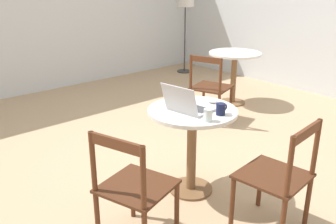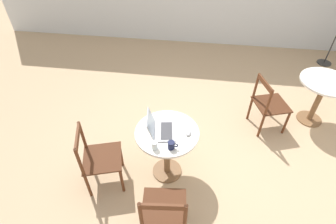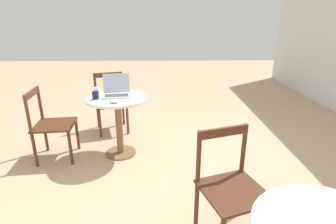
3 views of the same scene
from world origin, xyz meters
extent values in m
plane|color=tan|center=(0.00, 0.00, 0.00)|extent=(16.00, 16.00, 0.00)
cylinder|color=brown|center=(-0.26, -0.50, 0.01)|extent=(0.38, 0.38, 0.02)
cylinder|color=brown|center=(-0.26, -0.50, 0.37)|extent=(0.08, 0.08, 0.70)
cylinder|color=silver|center=(-0.26, -0.50, 0.73)|extent=(0.73, 0.73, 0.03)
cylinder|color=brown|center=(1.85, 0.80, 0.01)|extent=(0.38, 0.38, 0.02)
cylinder|color=brown|center=(1.85, 0.80, 0.37)|extent=(0.08, 0.08, 0.70)
cylinder|color=silver|center=(1.85, 0.80, 0.73)|extent=(0.73, 0.73, 0.03)
cylinder|color=#562D19|center=(-0.40, -1.07, 0.21)|extent=(0.04, 0.04, 0.42)
cylinder|color=#562D19|center=(-0.01, -1.03, 0.21)|extent=(0.04, 0.04, 0.42)
cube|color=#492715|center=(-0.19, -1.24, 0.43)|extent=(0.49, 0.49, 0.02)
cylinder|color=#562D19|center=(-0.36, -1.46, 0.65)|extent=(0.04, 0.04, 0.42)
cylinder|color=#562D19|center=(0.03, -1.42, 0.65)|extent=(0.04, 0.04, 0.42)
cube|color=#562D19|center=(-0.17, -1.44, 0.82)|extent=(0.42, 0.07, 0.07)
cylinder|color=#562D19|center=(-0.87, -0.48, 0.21)|extent=(0.04, 0.04, 0.42)
cylinder|color=#562D19|center=(-0.76, -0.85, 0.21)|extent=(0.04, 0.04, 0.42)
cylinder|color=#562D19|center=(-1.25, -0.59, 0.21)|extent=(0.04, 0.04, 0.42)
cylinder|color=#562D19|center=(-1.13, -0.97, 0.21)|extent=(0.04, 0.04, 0.42)
cube|color=#492715|center=(-1.00, -0.72, 0.43)|extent=(0.55, 0.55, 0.02)
cylinder|color=#562D19|center=(-1.25, -0.59, 0.65)|extent=(0.04, 0.04, 0.42)
cylinder|color=#562D19|center=(-1.13, -0.97, 0.65)|extent=(0.04, 0.04, 0.42)
cube|color=#562D19|center=(-1.19, -0.78, 0.82)|extent=(0.15, 0.41, 0.07)
cylinder|color=#562D19|center=(1.24, 0.81, 0.21)|extent=(0.04, 0.04, 0.42)
cylinder|color=#562D19|center=(1.37, 0.43, 0.21)|extent=(0.04, 0.04, 0.42)
cylinder|color=#562D19|center=(0.87, 0.68, 0.21)|extent=(0.04, 0.04, 0.42)
cylinder|color=#562D19|center=(0.99, 0.31, 0.21)|extent=(0.04, 0.04, 0.42)
cube|color=#492715|center=(1.12, 0.56, 0.43)|extent=(0.56, 0.56, 0.02)
cylinder|color=#562D19|center=(0.87, 0.68, 0.65)|extent=(0.04, 0.04, 0.42)
cylinder|color=#562D19|center=(0.99, 0.31, 0.65)|extent=(0.04, 0.04, 0.42)
cube|color=#562D19|center=(0.93, 0.49, 0.82)|extent=(0.16, 0.41, 0.07)
cylinder|color=#333333|center=(2.61, 2.62, 0.01)|extent=(0.28, 0.28, 0.02)
cube|color=#B7B7BC|center=(-0.29, -0.50, 0.76)|extent=(0.27, 0.35, 0.02)
cube|color=#38383D|center=(-0.27, -0.50, 0.77)|extent=(0.16, 0.29, 0.00)
cube|color=#B7B7BC|center=(-0.44, -0.52, 0.88)|extent=(0.12, 0.33, 0.22)
cube|color=#9EB2C6|center=(-0.43, -0.52, 0.88)|extent=(0.10, 0.30, 0.20)
ellipsoid|color=#B7B7BC|center=(-0.02, -0.49, 0.76)|extent=(0.06, 0.10, 0.03)
cylinder|color=#141938|center=(-0.19, -0.73, 0.79)|extent=(0.07, 0.07, 0.09)
torus|color=#141938|center=(-0.14, -0.73, 0.80)|extent=(0.05, 0.01, 0.05)
cylinder|color=silver|center=(-0.36, -0.76, 0.80)|extent=(0.07, 0.07, 0.09)
camera|label=1|loc=(-2.28, -2.52, 1.77)|focal=40.00mm
camera|label=2|loc=(0.03, -2.53, 2.88)|focal=28.00mm
camera|label=3|loc=(2.71, 0.04, 1.62)|focal=28.00mm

